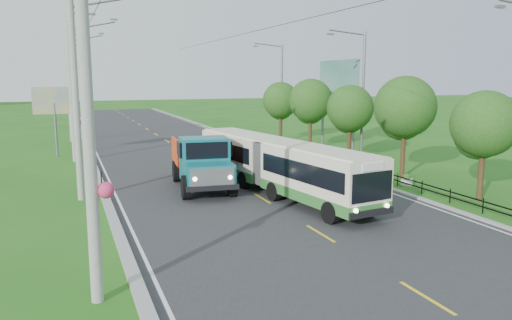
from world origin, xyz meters
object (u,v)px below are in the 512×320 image
tree_second (483,128)px  dump_truck (202,159)px  pole_nearest (90,116)px  streetlight_mid (361,92)px  tree_fifth (310,103)px  billboard_right (338,84)px  planter_mid (334,159)px  bus (278,162)px  pole_mid (72,89)px  tree_back (281,102)px  streetlight_far (280,88)px  pole_far (69,86)px  billboard_left (54,105)px  planter_far (286,144)px  tree_fourth (350,111)px  planter_near (407,180)px  pole_near (76,94)px  tree_third (404,110)px

tree_second → dump_truck: (-11.98, 7.25, -1.91)m
pole_nearest → streetlight_mid: size_ratio=1.10×
tree_fifth → billboard_right: 2.87m
planter_mid → bus: size_ratio=0.05×
pole_mid → pole_nearest: bearing=-89.9°
streetlight_mid → bus: (-9.47, -7.20, -3.29)m
pole_mid → tree_second: pole_mid is taller
tree_back → streetlight_far: streetlight_far is taller
pole_mid → tree_second: 26.20m
pole_nearest → billboard_right: (20.54, 23.00, 0.41)m
pole_far → billboard_left: 9.17m
pole_nearest → planter_far: pole_nearest is taller
billboard_left → tree_fourth: bearing=-27.0°
planter_near → streetlight_mid: bearing=75.7°
tree_second → pole_far: bearing=120.4°
pole_near → streetlight_mid: 19.56m
billboard_left → bus: (10.67, -17.20, -2.25)m
pole_near → billboard_left: bearing=94.7°
tree_back → dump_truck: (-11.98, -16.75, -2.04)m
tree_second → tree_back: bearing=90.0°
pole_near → tree_third: pole_near is taller
planter_near → billboard_left: (-18.10, 18.00, 3.58)m
streetlight_mid → billboard_right: size_ratio=1.24×
pole_mid → billboard_right: pole_mid is taller
pole_nearest → tree_fourth: bearing=43.4°
pole_far → bus: pole_far is taller
tree_second → planter_far: size_ratio=7.91×
pole_nearest → pole_near: same height
pole_mid → dump_truck: pole_mid is taller
pole_far → streetlight_mid: pole_far is taller
pole_near → tree_fifth: 21.31m
tree_fourth → dump_truck: size_ratio=0.77×
streetlight_far → bus: 23.45m
tree_fourth → billboard_left: tree_fourth is taller
streetlight_mid → dump_truck: (-12.77, -4.61, -3.29)m
tree_third → tree_back: (-0.00, 18.00, -0.33)m
tree_fourth → streetlight_mid: 1.54m
planter_far → pole_nearest: bearing=-124.0°
streetlight_far → planter_mid: 14.88m
tree_fifth → planter_near: tree_fifth is taller
tree_second → billboard_right: 18.12m
planter_far → bus: bus is taller
tree_third → billboard_left: 25.02m
tree_fifth → streetlight_mid: streetlight_mid is taller
dump_truck → planter_near: bearing=-11.4°
tree_fourth → planter_far: size_ratio=8.06×
streetlight_mid → planter_far: bearing=104.3°
pole_near → dump_truck: 7.07m
billboard_right → streetlight_mid: bearing=-105.4°
tree_back → billboard_left: (-19.36, -2.14, 0.21)m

